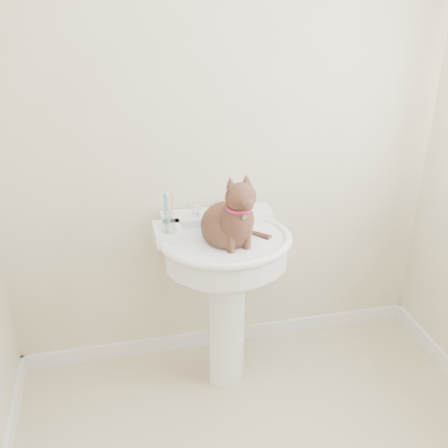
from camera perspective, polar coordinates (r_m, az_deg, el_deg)
wall_back at (r=2.51m, az=-0.00°, el=10.45°), size 2.20×0.00×2.50m
baseboard_back at (r=3.05m, az=0.04°, el=-12.03°), size 2.20×0.02×0.09m
pedestal_sink at (r=2.46m, az=0.15°, el=-4.50°), size 0.62×0.61×0.86m
faucet at (r=2.49m, az=-0.56°, el=1.75°), size 0.28×0.12×0.14m
soap_bar at (r=2.60m, az=0.96°, el=2.14°), size 0.10×0.08×0.03m
toothbrush_cup at (r=2.34m, az=-6.05°, el=0.18°), size 0.07×0.07×0.18m
cat at (r=2.31m, az=0.66°, el=0.23°), size 0.26×0.32×0.47m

